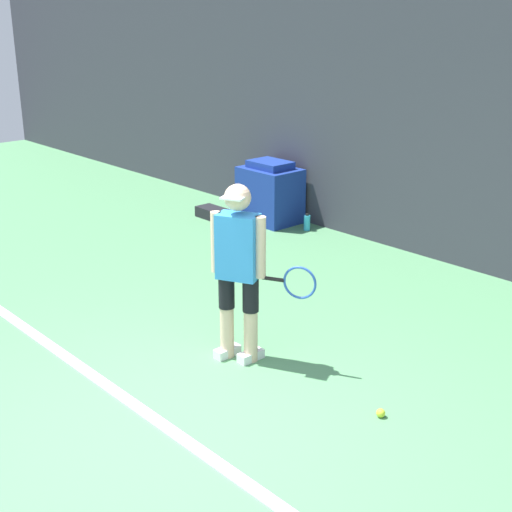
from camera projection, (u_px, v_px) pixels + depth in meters
ground_plane at (174, 435)px, 5.08m from camera, size 24.00×24.00×0.00m
court_baseline at (175, 434)px, 5.09m from camera, size 21.60×0.10×0.01m
tennis_player at (239, 266)px, 5.91m from camera, size 0.83×0.49×1.55m
tennis_ball at (381, 413)px, 5.29m from camera, size 0.07×0.07×0.07m
covered_chair at (270, 193)px, 10.01m from camera, size 0.81×0.61×0.87m
equipment_bag at (216, 214)px, 10.21m from camera, size 0.65×0.27×0.15m
water_bottle at (307, 223)px, 9.70m from camera, size 0.09×0.09×0.23m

